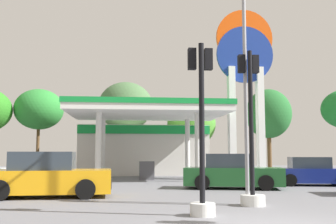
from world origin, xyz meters
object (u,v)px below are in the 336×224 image
Objects in this scene: car_0 at (47,176)px; car_5 at (312,172)px; traffic_signal_1 at (251,151)px; tree_1 at (39,110)px; car_1 at (233,173)px; tree_3 at (191,124)px; traffic_signal_0 at (202,146)px; tree_2 at (126,106)px; station_pole_sign at (245,73)px; corner_streetlamp at (247,70)px; tree_4 at (268,114)px.

car_0 reaches higher than car_5.
tree_1 is (-11.51, 23.52, 3.75)m from traffic_signal_1.
tree_3 reaches higher than car_1.
traffic_signal_0 is 0.93× the size of traffic_signal_1.
tree_2 is at bearing 120.84° from car_5.
traffic_signal_0 is 27.32m from tree_1.
traffic_signal_0 is (-7.24, -9.08, 1.12)m from car_5.
car_0 is at bearing -159.68° from car_1.
station_pole_sign reaches higher than corner_streetlamp.
corner_streetlamp is at bearing 45.49° from traffic_signal_0.
car_0 is 21.55m from tree_1.
tree_2 is 1.08× the size of tree_4.
tree_3 is 0.88× the size of tree_4.
station_pole_sign is at bearing 67.30° from car_1.
car_5 is 9.72m from corner_streetlamp.
car_1 is 0.98× the size of traffic_signal_1.
tree_2 reaches higher than car_1.
traffic_signal_1 is 2.52m from corner_streetlamp.
station_pole_sign is 2.27× the size of car_0.
traffic_signal_1 is 23.91m from tree_4.
station_pole_sign is 2.37× the size of traffic_signal_0.
tree_1 is 1.13× the size of tree_3.
corner_streetlamp is at bearing 144.21° from traffic_signal_1.
tree_2 reaches higher than car_0.
tree_4 reaches higher than tree_1.
tree_2 is at bearing 99.89° from traffic_signal_1.
car_1 is 22.11m from tree_1.
traffic_signal_0 is 0.61× the size of tree_4.
traffic_signal_1 is 0.75× the size of tree_3.
traffic_signal_0 is 26.24m from tree_4.
tree_2 reaches higher than car_5.
station_pole_sign is 15.30m from traffic_signal_0.
car_0 is 12.78m from car_5.
tree_1 is at bearing 141.71° from station_pole_sign.
car_1 is 0.67× the size of corner_streetlamp.
traffic_signal_0 reaches higher than car_0.
traffic_signal_1 is (-0.96, -5.87, 0.95)m from car_1.
station_pole_sign is 1.47× the size of tree_1.
corner_streetlamp is (-8.65, -22.00, -0.89)m from tree_4.
car_0 is at bearing 134.87° from traffic_signal_0.
tree_3 is (0.96, 17.69, 3.56)m from car_1.
traffic_signal_1 is at bearing -35.79° from corner_streetlamp.
tree_1 reaches higher than car_0.
tree_1 is 20.15m from tree_4.
corner_streetlamp is (3.94, -22.94, -1.53)m from tree_2.
car_5 is at bearing -43.87° from tree_1.
tree_4 is at bearing 68.54° from corner_streetlamp.
traffic_signal_0 is 0.62× the size of tree_1.
tree_1 is at bearing 125.25° from car_1.
tree_3 is at bearing 167.24° from tree_4.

